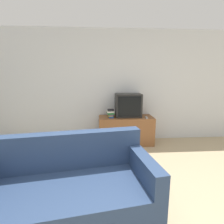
# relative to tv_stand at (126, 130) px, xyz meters

# --- Properties ---
(wall_back) EXTENTS (9.00, 0.06, 2.60)m
(wall_back) POSITION_rel_tv_stand_xyz_m (-0.12, 0.31, 0.98)
(wall_back) COLOR silver
(wall_back) RESTS_ON ground_plane
(tv_stand) EXTENTS (1.23, 0.52, 0.64)m
(tv_stand) POSITION_rel_tv_stand_xyz_m (0.00, 0.00, 0.00)
(tv_stand) COLOR brown
(tv_stand) RESTS_ON ground_plane
(television) EXTENTS (0.58, 0.41, 0.52)m
(television) POSITION_rel_tv_stand_xyz_m (0.05, 0.06, 0.58)
(television) COLOR black
(television) RESTS_ON tv_stand
(couch) EXTENTS (1.87, 1.13, 0.90)m
(couch) POSITION_rel_tv_stand_xyz_m (-0.93, -2.20, -0.01)
(couch) COLOR navy
(couch) RESTS_ON ground_plane
(book_stack) EXTENTS (0.17, 0.23, 0.18)m
(book_stack) POSITION_rel_tv_stand_xyz_m (-0.35, -0.01, 0.41)
(book_stack) COLOR #23478E
(book_stack) RESTS_ON tv_stand
(remote_on_stand) EXTENTS (0.06, 0.17, 0.02)m
(remote_on_stand) POSITION_rel_tv_stand_xyz_m (0.43, -0.15, 0.33)
(remote_on_stand) COLOR #B7B7B7
(remote_on_stand) RESTS_ON tv_stand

